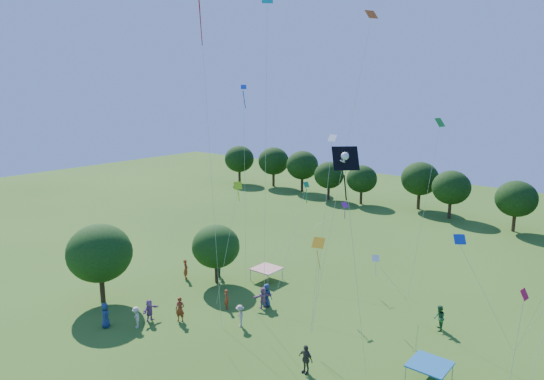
# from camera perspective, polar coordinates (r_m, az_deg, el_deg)

# --- Properties ---
(near_tree_west) EXTENTS (5.04, 5.04, 6.32)m
(near_tree_west) POSITION_cam_1_polar(r_m,az_deg,el_deg) (40.37, -19.63, -7.00)
(near_tree_west) COLOR #422B19
(near_tree_west) RESTS_ON ground
(near_tree_north) EXTENTS (4.14, 4.14, 5.16)m
(near_tree_north) POSITION_cam_1_polar(r_m,az_deg,el_deg) (42.24, -6.62, -6.60)
(near_tree_north) COLOR #422B19
(near_tree_north) RESTS_ON ground
(treeline) EXTENTS (88.01, 8.77, 6.77)m
(treeline) POSITION_cam_1_polar(r_m,az_deg,el_deg) (66.14, 22.06, 0.10)
(treeline) COLOR #422B19
(treeline) RESTS_ON ground
(tent_red_stripe) EXTENTS (2.20, 2.20, 1.10)m
(tent_red_stripe) POSITION_cam_1_polar(r_m,az_deg,el_deg) (43.24, -0.65, -9.25)
(tent_red_stripe) COLOR red
(tent_red_stripe) RESTS_ON ground
(tent_blue) EXTENTS (2.20, 2.20, 1.10)m
(tent_blue) POSITION_cam_1_polar(r_m,az_deg,el_deg) (31.03, 18.06, -18.95)
(tent_blue) COLOR #175A9B
(tent_blue) RESTS_ON ground
(crowd_person_0) EXTENTS (1.00, 0.94, 1.81)m
(crowd_person_0) POSITION_cam_1_polar(r_m,az_deg,el_deg) (37.29, -19.02, -13.76)
(crowd_person_0) COLOR navy
(crowd_person_0) RESTS_ON ground
(crowd_person_1) EXTENTS (0.70, 0.61, 1.58)m
(crowd_person_1) POSITION_cam_1_polar(r_m,az_deg,el_deg) (38.20, -5.35, -12.67)
(crowd_person_1) COLOR #95351B
(crowd_person_1) RESTS_ON ground
(crowd_person_2) EXTENTS (0.81, 0.89, 1.60)m
(crowd_person_2) POSITION_cam_1_polar(r_m,az_deg,el_deg) (44.18, -6.43, -9.18)
(crowd_person_2) COLOR #275C34
(crowd_person_2) RESTS_ON ground
(crowd_person_3) EXTENTS (1.13, 1.01, 1.62)m
(crowd_person_3) POSITION_cam_1_polar(r_m,az_deg,el_deg) (35.58, -3.79, -14.56)
(crowd_person_3) COLOR #AFA08C
(crowd_person_3) RESTS_ON ground
(crowd_person_4) EXTENTS (1.09, 0.59, 1.78)m
(crowd_person_4) POSITION_cam_1_polar(r_m,az_deg,el_deg) (30.53, 3.97, -19.21)
(crowd_person_4) COLOR #403B33
(crowd_person_4) RESTS_ON ground
(crowd_person_5) EXTENTS (1.31, 1.63, 1.68)m
(crowd_person_5) POSITION_cam_1_polar(r_m,az_deg,el_deg) (38.19, -1.04, -12.54)
(crowd_person_5) COLOR #9D5B8F
(crowd_person_5) RESTS_ON ground
(crowd_person_6) EXTENTS (0.98, 0.67, 1.81)m
(crowd_person_6) POSITION_cam_1_polar(r_m,az_deg,el_deg) (38.46, -0.65, -12.26)
(crowd_person_6) COLOR navy
(crowd_person_6) RESTS_ON ground
(crowd_person_7) EXTENTS (0.82, 0.72, 1.85)m
(crowd_person_7) POSITION_cam_1_polar(r_m,az_deg,el_deg) (36.77, -10.77, -13.63)
(crowd_person_7) COLOR maroon
(crowd_person_7) RESTS_ON ground
(crowd_person_8) EXTENTS (0.82, 1.03, 1.83)m
(crowd_person_8) POSITION_cam_1_polar(r_m,az_deg,el_deg) (36.86, 19.07, -14.06)
(crowd_person_8) COLOR #285E31
(crowd_person_8) RESTS_ON ground
(crowd_person_9) EXTENTS (1.11, 0.84, 1.55)m
(crowd_person_9) POSITION_cam_1_polar(r_m,az_deg,el_deg) (36.66, -15.68, -14.22)
(crowd_person_9) COLOR beige
(crowd_person_9) RESTS_ON ground
(crowd_person_11) EXTENTS (0.74, 1.57, 1.62)m
(crowd_person_11) POSITION_cam_1_polar(r_m,az_deg,el_deg) (37.37, -14.20, -13.55)
(crowd_person_11) COLOR #965A9A
(crowd_person_11) RESTS_ON ground
(crowd_person_13) EXTENTS (0.79, 0.76, 1.80)m
(crowd_person_13) POSITION_cam_1_polar(r_m,az_deg,el_deg) (44.16, -10.10, -9.17)
(crowd_person_13) COLOR #A0391D
(crowd_person_13) RESTS_ON ground
(pirate_kite) EXTENTS (1.24, 4.34, 12.88)m
(pirate_kite) POSITION_cam_1_polar(r_m,az_deg,el_deg) (21.19, 8.67, 3.05)
(pirate_kite) COLOR black
(red_high_kite) EXTENTS (2.02, 0.89, 21.60)m
(red_high_kite) POSITION_cam_1_polar(r_m,az_deg,el_deg) (30.67, -8.07, 15.23)
(red_high_kite) COLOR red
(small_kite_0) EXTENTS (2.77, 2.31, 19.62)m
(small_kite_0) POSITION_cam_1_polar(r_m,az_deg,el_deg) (28.86, 9.94, 11.36)
(small_kite_0) COLOR #DE510D
(small_kite_2) EXTENTS (1.45, 1.56, 8.96)m
(small_kite_2) POSITION_cam_1_polar(r_m,az_deg,el_deg) (33.96, -4.39, -1.68)
(small_kite_2) COLOR #BFF315
(small_kite_3) EXTENTS (1.45, 1.30, 13.32)m
(small_kite_3) POSITION_cam_1_polar(r_m,az_deg,el_deg) (35.62, 18.62, 4.52)
(small_kite_3) COLOR #1B9520
(small_kite_4) EXTENTS (1.54, 1.66, 15.57)m
(small_kite_4) POSITION_cam_1_polar(r_m,az_deg,el_deg) (34.74, -3.27, 4.96)
(small_kite_4) COLOR blue
(small_kite_5) EXTENTS (6.08, 5.88, 5.59)m
(small_kite_5) POSITION_cam_1_polar(r_m,az_deg,el_deg) (42.67, 6.93, -3.00)
(small_kite_5) COLOR #AF1DAE
(small_kite_6) EXTENTS (2.11, 2.05, 3.60)m
(small_kite_6) POSITION_cam_1_polar(r_m,az_deg,el_deg) (36.04, 12.39, -8.52)
(small_kite_6) COLOR white
(small_kite_8) EXTENTS (0.58, 0.66, 8.73)m
(small_kite_8) POSITION_cam_1_polar(r_m,az_deg,el_deg) (19.70, 26.69, -16.44)
(small_kite_8) COLOR red
(small_kite_10) EXTENTS (1.13, 0.77, 6.58)m
(small_kite_10) POSITION_cam_1_polar(r_m,az_deg,el_deg) (29.42, 5.42, -7.26)
(small_kite_10) COLOR #CB8C12
(small_kite_11) EXTENTS (0.75, 4.84, 7.93)m
(small_kite_11) POSITION_cam_1_polar(r_m,az_deg,el_deg) (38.79, 3.52, -1.64)
(small_kite_11) COLOR #1A8F4E
(small_kite_12) EXTENTS (2.79, 4.29, 7.69)m
(small_kite_12) POSITION_cam_1_polar(r_m,az_deg,el_deg) (28.51, 22.04, -7.30)
(small_kite_12) COLOR #113FAE
(small_kite_14) EXTENTS (0.62, 1.44, 12.60)m
(small_kite_14) POSITION_cam_1_polar(r_m,az_deg,el_deg) (29.78, 6.56, 0.63)
(small_kite_14) COLOR white
(small_kite_15) EXTENTS (1.75, 1.63, 20.45)m
(small_kite_15) POSITION_cam_1_polar(r_m,az_deg,el_deg) (28.67, -0.68, 12.26)
(small_kite_15) COLOR #0BACA6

